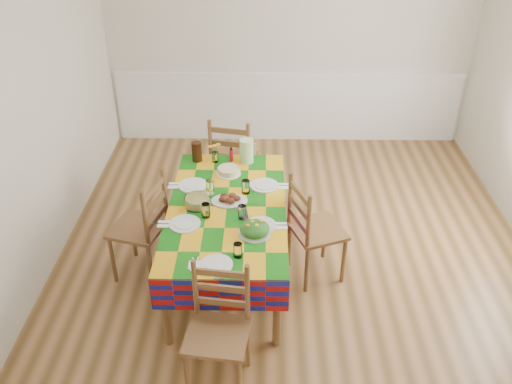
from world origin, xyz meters
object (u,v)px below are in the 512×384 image
chair_near (218,331)px  chair_far (233,162)px  meat_platter (229,199)px  tea_pitcher (197,152)px  green_pitcher (247,151)px  dining_table (227,214)px  chair_right (313,231)px  chair_left (143,228)px

chair_near → chair_far: bearing=97.8°
meat_platter → tea_pitcher: bearing=116.0°
green_pitcher → tea_pitcher: green_pitcher is taller
dining_table → chair_right: size_ratio=1.87×
dining_table → chair_far: 1.17m
chair_left → chair_right: size_ratio=1.02×
chair_left → chair_near: bearing=48.1°
dining_table → tea_pitcher: size_ratio=9.57×
dining_table → meat_platter: meat_platter is taller
meat_platter → chair_far: bearing=91.4°
meat_platter → chair_left: chair_left is taller
dining_table → chair_left: bearing=-179.0°
green_pitcher → chair_left: size_ratio=0.23×
dining_table → green_pitcher: size_ratio=7.95×
dining_table → chair_far: chair_far is taller
meat_platter → dining_table: bearing=-103.6°
chair_left → chair_right: chair_left is taller
green_pitcher → chair_far: 0.53m
meat_platter → chair_right: bearing=-7.1°
chair_right → chair_left: bearing=68.6°
dining_table → meat_platter: size_ratio=5.93×
dining_table → meat_platter: bearing=76.4°
chair_near → chair_right: bearing=65.0°
green_pitcher → tea_pitcher: bearing=178.5°
dining_table → chair_far: (-0.01, 1.16, -0.14)m
chair_right → chair_near: bearing=126.3°
tea_pitcher → chair_right: 1.39m
meat_platter → tea_pitcher: 0.81m
meat_platter → chair_near: size_ratio=0.33×
chair_far → chair_right: chair_far is taller
tea_pitcher → chair_near: (0.34, -1.97, -0.35)m
meat_platter → chair_right: 0.77m
chair_right → meat_platter: bearing=61.7°
dining_table → green_pitcher: bearing=79.6°
meat_platter → tea_pitcher: (-0.35, 0.73, 0.07)m
meat_platter → chair_far: size_ratio=0.30×
chair_left → green_pitcher: bearing=147.5°
tea_pitcher → chair_left: bearing=-116.3°
green_pitcher → chair_far: chair_far is taller
green_pitcher → chair_far: (-0.15, 0.38, -0.33)m
chair_near → chair_left: (-0.74, 1.15, 0.02)m
chair_near → chair_right: 1.36m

